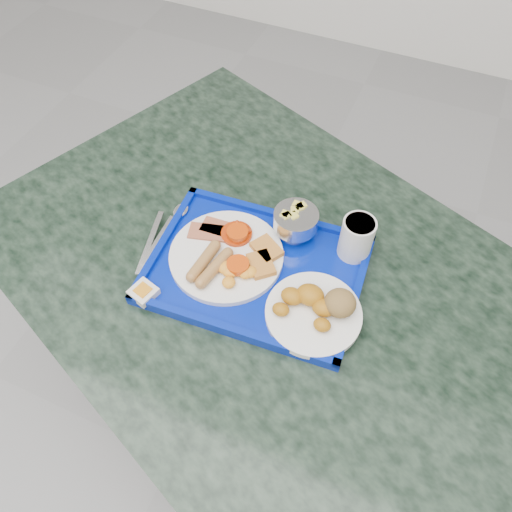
{
  "coord_description": "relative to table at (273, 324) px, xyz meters",
  "views": [
    {
      "loc": [
        0.38,
        0.42,
        1.53
      ],
      "look_at": [
        0.16,
        0.91,
        0.79
      ],
      "focal_mm": 35.0,
      "sensor_mm": 36.0,
      "label": 1
    }
  ],
  "objects": [
    {
      "name": "jam_packet",
      "position": [
        -0.2,
        -0.14,
        0.21
      ],
      "size": [
        0.05,
        0.05,
        0.02
      ],
      "rotation": [
        0.0,
        0.0,
        -0.26
      ],
      "color": "silver",
      "rests_on": "tray"
    },
    {
      "name": "main_plate",
      "position": [
        -0.1,
        -0.01,
        0.21
      ],
      "size": [
        0.22,
        0.22,
        0.03
      ],
      "rotation": [
        0.0,
        0.0,
        -0.24
      ],
      "color": "white",
      "rests_on": "tray"
    },
    {
      "name": "table",
      "position": [
        0.0,
        0.0,
        0.0
      ],
      "size": [
        1.38,
        1.17,
        0.73
      ],
      "rotation": [
        0.0,
        0.0,
        -0.39
      ],
      "color": "slate",
      "rests_on": "floor"
    },
    {
      "name": "spoon",
      "position": [
        -0.24,
        0.04,
        0.21
      ],
      "size": [
        0.03,
        0.17,
        0.01
      ],
      "rotation": [
        0.0,
        0.0,
        0.06
      ],
      "color": "silver",
      "rests_on": "tray"
    },
    {
      "name": "tray",
      "position": [
        -0.04,
        -0.0,
        0.2
      ],
      "size": [
        0.42,
        0.32,
        0.02
      ],
      "rotation": [
        0.0,
        0.0,
        0.07
      ],
      "color": "#031B99",
      "rests_on": "table"
    },
    {
      "name": "bread_plate",
      "position": [
        0.1,
        -0.05,
        0.22
      ],
      "size": [
        0.17,
        0.17,
        0.06
      ],
      "rotation": [
        0.0,
        0.0,
        0.31
      ],
      "color": "white",
      "rests_on": "tray"
    },
    {
      "name": "juice_cup",
      "position": [
        0.12,
        0.11,
        0.25
      ],
      "size": [
        0.06,
        0.06,
        0.09
      ],
      "color": "silver",
      "rests_on": "tray"
    },
    {
      "name": "fruit_bowl",
      "position": [
        -0.0,
        0.11,
        0.24
      ],
      "size": [
        0.09,
        0.09,
        0.06
      ],
      "color": "silver",
      "rests_on": "tray"
    },
    {
      "name": "knife",
      "position": [
        -0.26,
        -0.03,
        0.2
      ],
      "size": [
        0.05,
        0.16,
        0.0
      ],
      "primitive_type": "cube",
      "rotation": [
        0.0,
        0.0,
        0.24
      ],
      "color": "silver",
      "rests_on": "tray"
    }
  ]
}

